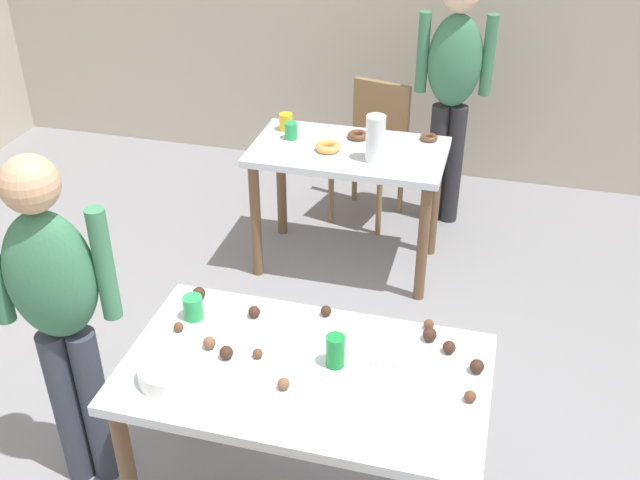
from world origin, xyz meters
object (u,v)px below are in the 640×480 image
person_girl_near (58,305)px  soda_can (335,351)px  dining_table_far (348,169)px  chair_far_table (373,143)px  mixing_bowl (169,372)px  pitcher_far (375,139)px  dining_table_near (305,391)px  person_adult_far (453,82)px

person_girl_near → soda_can: 1.01m
dining_table_far → chair_far_table: (0.02, 0.66, -0.13)m
mixing_bowl → pitcher_far: (0.34, 1.84, 0.09)m
dining_table_near → chair_far_table: 2.46m
dining_table_far → person_adult_far: person_adult_far is taller
person_adult_far → person_girl_near: bearing=-114.5°
pitcher_far → person_girl_near: bearing=-115.6°
chair_far_table → person_girl_near: 2.59m
person_adult_far → pitcher_far: (-0.31, -0.78, -0.06)m
dining_table_near → soda_can: size_ratio=10.34×
chair_far_table → soda_can: bearing=-82.0°
chair_far_table → person_girl_near: (-0.67, -2.48, 0.37)m
dining_table_near → chair_far_table: bearing=95.6°
chair_far_table → dining_table_near: bearing=-84.4°
mixing_bowl → person_adult_far: bearing=76.1°
person_girl_near → dining_table_near: bearing=2.0°
pitcher_far → dining_table_far: bearing=147.1°
dining_table_far → pitcher_far: 0.32m
dining_table_far → person_adult_far: 0.89m
soda_can → pitcher_far: bearing=96.5°
chair_far_table → person_girl_near: bearing=-105.2°
dining_table_near → dining_table_far: (-0.26, 1.79, -0.02)m
person_girl_near → pitcher_far: size_ratio=5.82×
mixing_bowl → soda_can: 0.57m
dining_table_near → dining_table_far: same height
soda_can → person_girl_near: bearing=-175.4°
dining_table_far → person_girl_near: (-0.65, -1.82, 0.25)m
dining_table_far → chair_far_table: 0.67m
chair_far_table → mixing_bowl: (-0.19, -2.61, 0.29)m
mixing_bowl → person_girl_near: bearing=164.7°
person_girl_near → mixing_bowl: person_girl_near is taller
soda_can → chair_far_table: bearing=98.0°
soda_can → pitcher_far: pitcher_far is taller
soda_can → pitcher_far: 1.64m
dining_table_far → pitcher_far: pitcher_far is taller
mixing_bowl → soda_can: bearing=22.1°
dining_table_far → mixing_bowl: 1.97m
dining_table_far → mixing_bowl: (-0.17, -1.95, 0.16)m
person_girl_near → mixing_bowl: size_ratio=6.99×
chair_far_table → soda_can: (0.34, -2.40, 0.31)m
chair_far_table → pitcher_far: 0.87m
dining_table_near → dining_table_far: 1.81m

